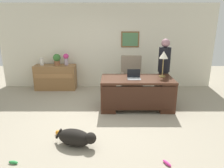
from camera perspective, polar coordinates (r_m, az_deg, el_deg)
The scene contains 15 objects.
ground_plane at distance 4.68m, azimuth -2.01°, elevation -9.89°, with size 12.00×12.00×0.00m, color #9E937F.
back_wall at distance 6.83m, azimuth -1.36°, elevation 10.41°, with size 7.00×0.16×2.70m.
desk at distance 5.18m, azimuth 6.92°, elevation -2.27°, with size 1.78×0.90×0.78m.
credenza at distance 6.90m, azimuth -15.48°, elevation 1.85°, with size 1.30×0.50×0.80m.
armchair at distance 6.10m, azimuth 5.35°, elevation 1.56°, with size 0.60×0.59×1.17m.
person_standing at distance 5.80m, azimuth 14.22°, elevation 4.07°, with size 0.32×0.32×1.70m.
dog_lying at distance 3.78m, azimuth -9.99°, elevation -14.50°, with size 0.77×0.47×0.30m.
laptop at distance 5.03m, azimuth 6.10°, elevation 2.12°, with size 0.32×0.22×0.22m.
desk_lamp at distance 5.24m, azimuth 14.19°, elevation 7.45°, with size 0.22×0.22×0.65m.
vase_with_flowers at distance 6.69m, azimuth -12.74°, elevation 6.99°, with size 0.17×0.17×0.37m.
vase_empty at distance 6.92m, azimuth -19.06°, elevation 5.93°, with size 0.12×0.12×0.23m, color silver.
potted_plant at distance 6.76m, azimuth -15.17°, elevation 6.76°, with size 0.24×0.24×0.36m.
dog_toy_ball at distance 4.22m, azimuth -14.94°, elevation -12.95°, with size 0.09×0.09×0.09m, color orange.
dog_toy_bone at distance 3.47m, azimuth 15.09°, elevation -20.58°, with size 0.18×0.05×0.05m, color #D8338C.
dog_toy_plush at distance 3.71m, azimuth -25.88°, elevation -19.09°, with size 0.16×0.05×0.05m, color green.
Camera 1 is at (0.16, -4.19, 2.09)m, focal length 32.73 mm.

